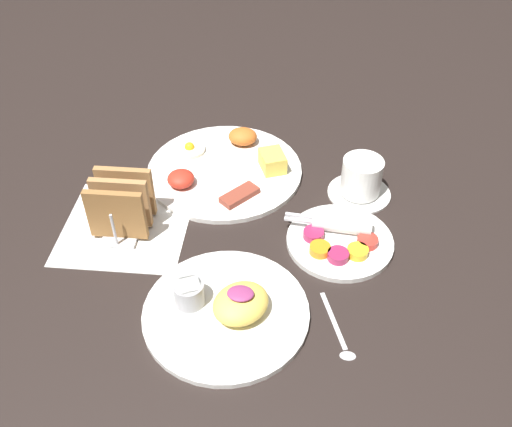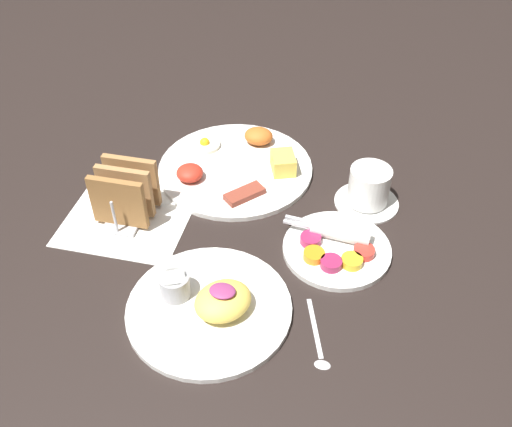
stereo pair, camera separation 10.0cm
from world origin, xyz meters
TOP-DOWN VIEW (x-y plane):
  - ground_plane at (0.00, 0.00)m, footprint 3.00×3.00m
  - napkin_flat at (-0.17, 0.04)m, footprint 0.22×0.22m
  - plate_breakfast at (-0.01, 0.22)m, footprint 0.31×0.31m
  - plate_condiments at (0.21, 0.03)m, footprint 0.19×0.19m
  - plate_foreground at (0.03, -0.14)m, footprint 0.26×0.26m
  - toast_rack at (-0.17, 0.04)m, footprint 0.10×0.12m
  - coffee_cup at (0.25, 0.17)m, footprint 0.12×0.12m
  - teaspoon at (0.21, -0.16)m, footprint 0.05×0.12m

SIDE VIEW (x-z plane):
  - ground_plane at x=0.00m, z-range 0.00..0.00m
  - napkin_flat at x=-0.17m, z-range 0.00..0.00m
  - teaspoon at x=0.21m, z-range 0.00..0.01m
  - plate_breakfast at x=-0.01m, z-range -0.01..0.03m
  - plate_condiments at x=0.21m, z-range -0.01..0.03m
  - plate_foreground at x=0.03m, z-range -0.01..0.04m
  - coffee_cup at x=0.25m, z-range 0.00..0.08m
  - toast_rack at x=-0.17m, z-range 0.00..0.10m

